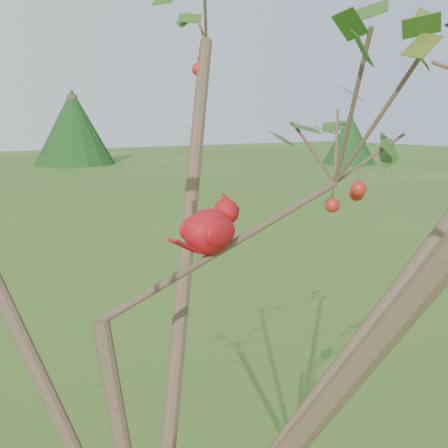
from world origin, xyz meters
name	(u,v)px	position (x,y,z in m)	size (l,w,h in m)	color
crabapple_tree	(160,247)	(0.03, -0.02, 2.12)	(2.35, 2.05, 2.95)	#453325
cardinal	(211,229)	(0.21, 0.08, 2.12)	(0.21, 0.13, 0.15)	#B80F15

